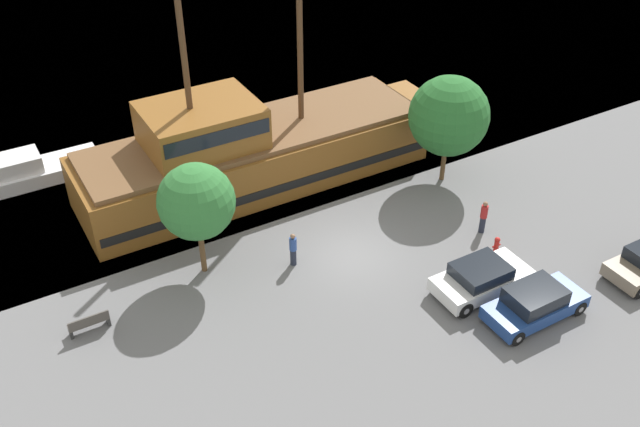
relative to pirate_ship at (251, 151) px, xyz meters
The scene contains 11 objects.
ground_plane 7.92m from the pirate_ship, 81.08° to the right, with size 160.00×160.00×0.00m, color slate.
pirate_ship is the anchor object (origin of this frame).
moored_boat_dockside 11.75m from the pirate_ship, 150.56° to the left, with size 7.63×2.13×1.57m.
parked_car_curb_front 13.10m from the pirate_ship, 69.87° to the right, with size 4.10×1.98×1.37m.
parked_car_curb_mid 15.47m from the pirate_ship, 69.90° to the right, with size 4.18×1.84×1.46m.
fire_hydrant 12.69m from the pirate_ship, 57.03° to the right, with size 0.42×0.25×0.76m.
bench_promenade_east 12.08m from the pirate_ship, 147.07° to the right, with size 1.56×0.45×0.85m.
pedestrian_walking_near 11.71m from the pirate_ship, 51.47° to the right, with size 0.32×0.32×1.66m.
pedestrian_walking_far 7.06m from the pirate_ship, 101.02° to the right, with size 0.32×0.32×1.62m.
tree_row_east 7.38m from the pirate_ship, 132.37° to the right, with size 3.18×3.18×5.15m.
tree_row_mideast 9.84m from the pirate_ship, 28.64° to the right, with size 3.95×3.95×5.59m.
Camera 1 is at (-13.52, -20.52, 19.72)m, focal length 40.00 mm.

